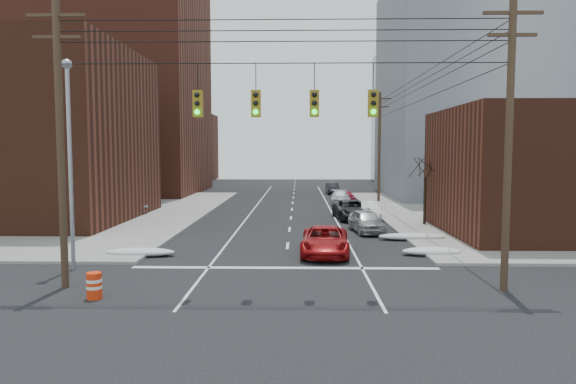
{
  "coord_description": "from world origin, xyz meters",
  "views": [
    {
      "loc": [
        0.62,
        -16.49,
        5.32
      ],
      "look_at": [
        0.01,
        12.48,
        3.0
      ],
      "focal_mm": 32.0,
      "sensor_mm": 36.0,
      "label": 1
    }
  ],
  "objects_px": {
    "parked_car_b": "(371,211)",
    "lot_car_a": "(92,210)",
    "parked_car_f": "(332,188)",
    "lot_car_c": "(42,211)",
    "parked_car_a": "(366,221)",
    "parked_car_e": "(346,197)",
    "parked_car_c": "(352,210)",
    "red_pickup": "(325,241)",
    "lot_car_d": "(95,203)",
    "parked_car_d": "(340,197)",
    "lot_car_b": "(117,204)",
    "construction_barrel": "(94,285)"
  },
  "relations": [
    {
      "from": "parked_car_b",
      "to": "lot_car_a",
      "type": "xyz_separation_m",
      "value": [
        -21.47,
        -0.44,
        0.08
      ]
    },
    {
      "from": "red_pickup",
      "to": "lot_car_d",
      "type": "relative_size",
      "value": 1.28
    },
    {
      "from": "parked_car_c",
      "to": "parked_car_f",
      "type": "bearing_deg",
      "value": 84.9
    },
    {
      "from": "parked_car_c",
      "to": "lot_car_a",
      "type": "relative_size",
      "value": 1.41
    },
    {
      "from": "lot_car_b",
      "to": "lot_car_d",
      "type": "relative_size",
      "value": 1.35
    },
    {
      "from": "parked_car_b",
      "to": "parked_car_f",
      "type": "xyz_separation_m",
      "value": [
        -1.38,
        24.27,
        -0.03
      ]
    },
    {
      "from": "red_pickup",
      "to": "parked_car_e",
      "type": "relative_size",
      "value": 1.35
    },
    {
      "from": "parked_car_c",
      "to": "parked_car_d",
      "type": "height_order",
      "value": "parked_car_c"
    },
    {
      "from": "lot_car_b",
      "to": "lot_car_c",
      "type": "distance_m",
      "value": 6.23
    },
    {
      "from": "red_pickup",
      "to": "parked_car_e",
      "type": "bearing_deg",
      "value": 85.77
    },
    {
      "from": "lot_car_a",
      "to": "lot_car_d",
      "type": "distance_m",
      "value": 4.81
    },
    {
      "from": "parked_car_f",
      "to": "parked_car_a",
      "type": "bearing_deg",
      "value": -92.16
    },
    {
      "from": "lot_car_c",
      "to": "parked_car_b",
      "type": "bearing_deg",
      "value": -80.18
    },
    {
      "from": "parked_car_d",
      "to": "parked_car_e",
      "type": "height_order",
      "value": "parked_car_d"
    },
    {
      "from": "parked_car_a",
      "to": "parked_car_e",
      "type": "bearing_deg",
      "value": 81.39
    },
    {
      "from": "parked_car_e",
      "to": "lot_car_a",
      "type": "relative_size",
      "value": 1.01
    },
    {
      "from": "red_pickup",
      "to": "construction_barrel",
      "type": "bearing_deg",
      "value": -133.79
    },
    {
      "from": "parked_car_e",
      "to": "parked_car_f",
      "type": "height_order",
      "value": "parked_car_f"
    },
    {
      "from": "lot_car_b",
      "to": "lot_car_c",
      "type": "xyz_separation_m",
      "value": [
        -3.84,
        -4.9,
        0.03
      ]
    },
    {
      "from": "parked_car_f",
      "to": "construction_barrel",
      "type": "relative_size",
      "value": 4.28
    },
    {
      "from": "parked_car_c",
      "to": "construction_barrel",
      "type": "distance_m",
      "value": 24.66
    },
    {
      "from": "parked_car_a",
      "to": "parked_car_c",
      "type": "bearing_deg",
      "value": 84.75
    },
    {
      "from": "parked_car_c",
      "to": "parked_car_d",
      "type": "relative_size",
      "value": 1.16
    },
    {
      "from": "parked_car_a",
      "to": "construction_barrel",
      "type": "relative_size",
      "value": 4.54
    },
    {
      "from": "red_pickup",
      "to": "parked_car_d",
      "type": "xyz_separation_m",
      "value": [
        2.83,
        25.24,
        -0.04
      ]
    },
    {
      "from": "construction_barrel",
      "to": "lot_car_a",
      "type": "bearing_deg",
      "value": 112.29
    },
    {
      "from": "red_pickup",
      "to": "lot_car_d",
      "type": "height_order",
      "value": "lot_car_d"
    },
    {
      "from": "parked_car_c",
      "to": "parked_car_d",
      "type": "distance_m",
      "value": 11.56
    },
    {
      "from": "parked_car_e",
      "to": "parked_car_c",
      "type": "bearing_deg",
      "value": -100.04
    },
    {
      "from": "lot_car_b",
      "to": "parked_car_c",
      "type": "bearing_deg",
      "value": -73.96
    },
    {
      "from": "red_pickup",
      "to": "parked_car_c",
      "type": "height_order",
      "value": "parked_car_c"
    },
    {
      "from": "red_pickup",
      "to": "parked_car_f",
      "type": "bearing_deg",
      "value": 88.99
    },
    {
      "from": "parked_car_f",
      "to": "lot_car_b",
      "type": "height_order",
      "value": "lot_car_b"
    },
    {
      "from": "lot_car_d",
      "to": "parked_car_a",
      "type": "bearing_deg",
      "value": -131.62
    },
    {
      "from": "parked_car_d",
      "to": "lot_car_a",
      "type": "bearing_deg",
      "value": -145.49
    },
    {
      "from": "parked_car_b",
      "to": "construction_barrel",
      "type": "height_order",
      "value": "parked_car_b"
    },
    {
      "from": "parked_car_c",
      "to": "parked_car_f",
      "type": "height_order",
      "value": "parked_car_c"
    },
    {
      "from": "parked_car_d",
      "to": "lot_car_b",
      "type": "relative_size",
      "value": 0.86
    },
    {
      "from": "parked_car_b",
      "to": "red_pickup",
      "type": "bearing_deg",
      "value": -101.28
    },
    {
      "from": "parked_car_b",
      "to": "parked_car_c",
      "type": "height_order",
      "value": "parked_car_c"
    },
    {
      "from": "parked_car_c",
      "to": "construction_barrel",
      "type": "xyz_separation_m",
      "value": [
        -11.55,
        -21.79,
        -0.26
      ]
    },
    {
      "from": "lot_car_b",
      "to": "construction_barrel",
      "type": "bearing_deg",
      "value": -139.23
    },
    {
      "from": "parked_car_b",
      "to": "lot_car_d",
      "type": "bearing_deg",
      "value": 176.29
    },
    {
      "from": "parked_car_c",
      "to": "lot_car_b",
      "type": "distance_m",
      "value": 19.46
    },
    {
      "from": "parked_car_f",
      "to": "lot_car_c",
      "type": "distance_m",
      "value": 35.08
    },
    {
      "from": "parked_car_c",
      "to": "parked_car_f",
      "type": "relative_size",
      "value": 1.32
    },
    {
      "from": "red_pickup",
      "to": "construction_barrel",
      "type": "relative_size",
      "value": 5.42
    },
    {
      "from": "parked_car_e",
      "to": "parked_car_f",
      "type": "bearing_deg",
      "value": 85.94
    },
    {
      "from": "parked_car_c",
      "to": "parked_car_f",
      "type": "distance_m",
      "value": 23.78
    },
    {
      "from": "parked_car_d",
      "to": "lot_car_c",
      "type": "relative_size",
      "value": 0.86
    }
  ]
}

